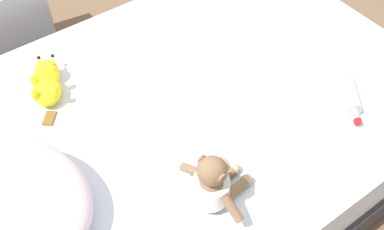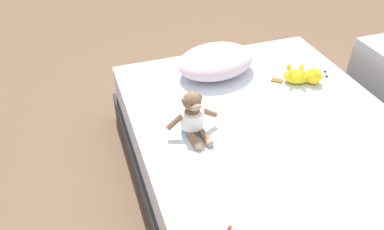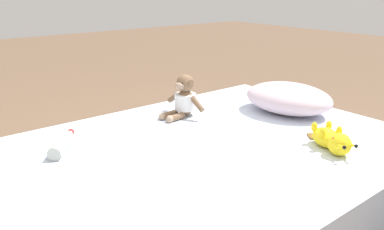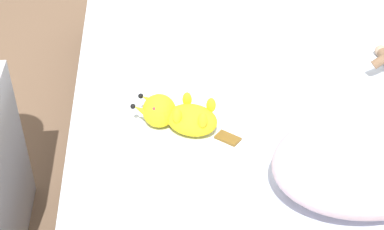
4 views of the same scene
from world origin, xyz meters
TOP-DOWN VIEW (x-y plane):
  - ground_plane at (0.00, 0.00)m, footprint 16.00×16.00m
  - bed at (0.00, 0.00)m, footprint 1.44×2.03m
  - pillow at (-0.09, 0.71)m, footprint 0.57×0.47m
  - plush_monkey at (-0.41, 0.20)m, footprint 0.29×0.23m
  - plush_yellow_creature at (0.38, 0.43)m, footprint 0.32×0.20m
  - glass_bottle at (-0.36, -0.53)m, footprint 0.24×0.20m

SIDE VIEW (x-z plane):
  - ground_plane at x=0.00m, z-range 0.00..0.00m
  - bed at x=0.00m, z-range 0.00..0.43m
  - glass_bottle at x=-0.36m, z-range 0.43..0.49m
  - plush_yellow_creature at x=0.38m, z-range 0.43..0.53m
  - pillow at x=-0.09m, z-range 0.43..0.60m
  - plush_monkey at x=-0.41m, z-range 0.41..0.65m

